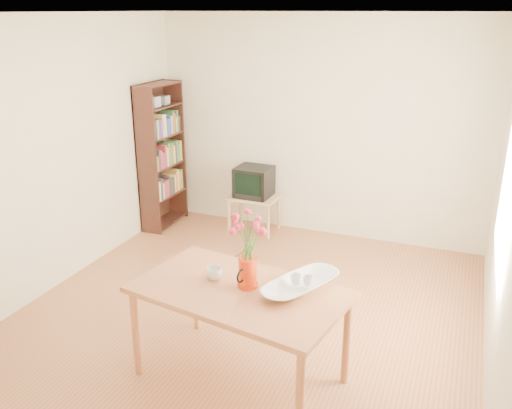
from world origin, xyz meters
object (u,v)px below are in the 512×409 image
at_px(mug, 214,274).
at_px(pitcher, 248,273).
at_px(bowl, 301,263).
at_px(television, 254,181).
at_px(table, 239,299).

bearing_deg(mug, pitcher, 172.26).
height_order(bowl, television, bowl).
xyz_separation_m(table, mug, (-0.23, 0.07, 0.12)).
bearing_deg(pitcher, table, -109.87).
xyz_separation_m(pitcher, bowl, (0.36, 0.10, 0.10)).
bearing_deg(bowl, mug, -171.42).
bearing_deg(bowl, table, -157.64).
distance_m(table, mug, 0.27).
bearing_deg(table, mug, 172.83).
bearing_deg(table, television, 119.89).
height_order(mug, television, mug).
distance_m(pitcher, television, 2.86).
distance_m(mug, bowl, 0.66).
relative_size(pitcher, bowl, 0.52).
relative_size(mug, television, 0.28).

